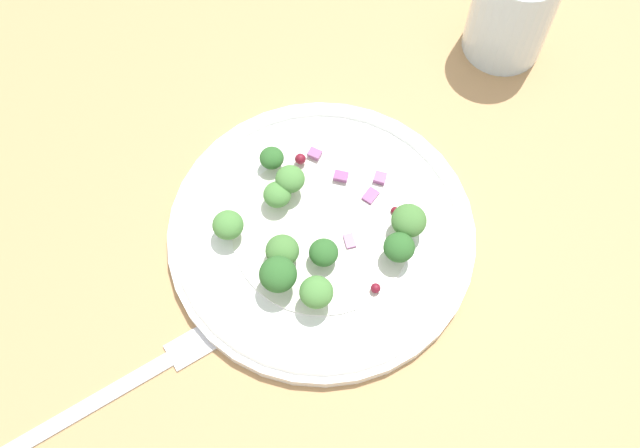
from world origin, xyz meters
TOP-DOWN VIEW (x-y plane):
  - ground_plane at (0.00, 0.00)cm, footprint 180.00×180.00cm
  - plate at (-1.89, -0.13)cm, footprint 25.60×25.60cm
  - dressing_pool at (-1.89, -0.13)cm, footprint 14.85×14.85cm
  - broccoli_floret_0 at (-0.84, -3.87)cm, footprint 2.71×2.71cm
  - broccoli_floret_1 at (1.17, -5.04)cm, footprint 2.98×2.98cm
  - broccoli_floret_2 at (-6.34, -0.86)cm, footprint 2.45×2.45cm
  - broccoli_floret_3 at (-4.65, -7.03)cm, footprint 2.54×2.54cm
  - broccoli_floret_4 at (2.77, 4.68)cm, footprint 2.53×2.53cm
  - broccoli_floret_5 at (-9.21, -1.37)cm, footprint 2.07×2.07cm
  - broccoli_floret_6 at (0.97, 6.44)cm, footprint 2.88×2.88cm
  - broccoli_floret_7 at (3.65, -2.89)cm, footprint 2.66×2.66cm
  - broccoli_floret_8 at (-5.66, -2.32)cm, footprint 2.32×2.32cm
  - broccoli_floret_9 at (0.57, -0.90)cm, footprint 2.37×2.37cm
  - cranberry_0 at (-0.94, 6.29)cm, footprint 0.70×0.70cm
  - cranberry_1 at (-8.47, 0.94)cm, footprint 0.94×0.94cm
  - cranberry_2 at (4.69, 1.78)cm, footprint 0.82×0.82cm
  - onion_bit_0 at (-8.61, 2.34)cm, footprint 1.37×1.33cm
  - onion_bit_1 at (-4.22, 6.49)cm, footprint 1.40×1.40cm
  - onion_bit_2 at (-5.65, 3.48)cm, footprint 1.40×1.46cm
  - onion_bit_3 at (-3.09, 5.07)cm, footprint 1.52×1.64cm
  - onion_bit_4 at (-0.48, 1.69)cm, footprint 1.35×1.00cm
  - fork at (3.57, -19.57)cm, footprint 4.36×18.67cm
  - water_glass at (-13.44, 23.89)cm, footprint 7.48×7.48cm

SIDE VIEW (x-z plane):
  - ground_plane at x=0.00cm, z-range -2.00..0.00cm
  - fork at x=3.57cm, z-range 0.00..0.50cm
  - plate at x=-1.89cm, z-range 0.01..1.71cm
  - dressing_pool at x=-1.89cm, z-range 1.20..1.40cm
  - onion_bit_4 at x=-0.48cm, z-range 1.32..1.67cm
  - onion_bit_3 at x=-3.09cm, z-range 1.36..1.69cm
  - cranberry_0 at x=-0.94cm, z-range 1.25..1.95cm
  - onion_bit_1 at x=-4.22cm, z-range 1.50..1.97cm
  - onion_bit_0 at x=-8.61cm, z-range 1.63..2.03cm
  - onion_bit_2 at x=-5.65cm, z-range 1.65..2.07cm
  - cranberry_2 at x=4.69cm, z-range 1.48..2.29cm
  - cranberry_1 at x=-8.47cm, z-range 1.63..2.58cm
  - broccoli_floret_5 at x=-9.21cm, z-range 1.61..3.71cm
  - broccoli_floret_9 at x=0.57cm, z-range 1.53..3.93cm
  - broccoli_floret_8 at x=-5.66cm, z-range 1.72..4.07cm
  - broccoli_floret_0 at x=-0.84cm, z-range 1.54..4.28cm
  - broccoli_floret_3 at x=-4.65cm, z-range 1.74..4.31cm
  - broccoli_floret_6 at x=0.97cm, z-range 1.73..4.65cm
  - broccoli_floret_4 at x=2.77cm, z-range 1.92..4.48cm
  - broccoli_floret_2 at x=-6.34cm, z-range 2.11..4.60cm
  - broccoli_floret_7 at x=3.65cm, z-range 2.11..4.79cm
  - broccoli_floret_1 at x=1.17cm, z-range 2.12..5.13cm
  - water_glass at x=-13.44cm, z-range 0.00..10.14cm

